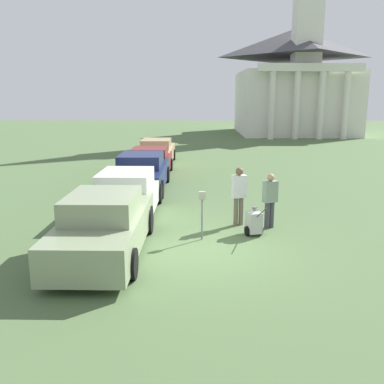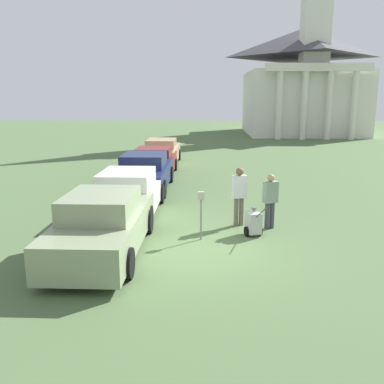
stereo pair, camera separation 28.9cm
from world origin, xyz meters
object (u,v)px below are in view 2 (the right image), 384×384
(person_supervisor, at_px, (270,198))
(parked_car_tan, at_px, (162,152))
(parked_car_navy, at_px, (145,173))
(church, at_px, (303,77))
(parked_car_sage, at_px, (103,225))
(parked_car_white, at_px, (128,194))
(equipment_cart, at_px, (253,223))
(person_worker, at_px, (239,193))
(parking_meter, at_px, (201,206))
(parked_car_maroon, at_px, (154,162))

(person_supervisor, bearing_deg, parked_car_tan, -92.29)
(parked_car_navy, distance_m, church, 31.41)
(parked_car_sage, bearing_deg, parked_car_white, 90.59)
(parked_car_navy, relative_size, church, 0.22)
(parked_car_tan, relative_size, equipment_cart, 5.14)
(parked_car_white, distance_m, person_worker, 3.76)
(parking_meter, bearing_deg, person_worker, 50.57)
(parked_car_maroon, bearing_deg, parked_car_sage, -89.41)
(parked_car_maroon, distance_m, person_worker, 9.19)
(parked_car_white, xyz_separation_m, parked_car_tan, (0.00, 11.06, -0.02))
(parked_car_navy, relative_size, parked_car_maroon, 1.13)
(parked_car_sage, height_order, equipment_cart, parked_car_sage)
(parked_car_maroon, xyz_separation_m, parking_meter, (2.45, -9.84, 0.29))
(parked_car_navy, bearing_deg, parking_meter, -68.63)
(parking_meter, height_order, equipment_cart, parking_meter)
(parked_car_navy, relative_size, parked_car_tan, 1.01)
(parked_car_sage, height_order, parked_car_maroon, parked_car_sage)
(parked_car_sage, distance_m, person_worker, 4.37)
(parked_car_navy, height_order, equipment_cart, parked_car_navy)
(parked_car_navy, xyz_separation_m, parked_car_tan, (0.00, 7.07, -0.04))
(parked_car_sage, relative_size, church, 0.22)
(person_supervisor, xyz_separation_m, equipment_cart, (-0.56, -0.70, -0.56))
(parked_car_sage, xyz_separation_m, church, (12.60, 35.84, 5.13))
(parked_car_maroon, height_order, person_worker, person_worker)
(parked_car_white, height_order, equipment_cart, parked_car_white)
(church, bearing_deg, parked_car_white, -111.31)
(parked_car_maroon, distance_m, equipment_cart, 10.25)
(parked_car_navy, bearing_deg, equipment_cart, -56.41)
(parked_car_sage, xyz_separation_m, person_supervisor, (4.49, 2.17, 0.21))
(equipment_cart, bearing_deg, parked_car_navy, 107.32)
(parked_car_maroon, xyz_separation_m, person_supervisor, (4.49, -8.75, 0.28))
(parked_car_white, bearing_deg, person_supervisor, -16.34)
(parking_meter, bearing_deg, parked_car_navy, 110.78)
(parked_car_white, relative_size, parked_car_tan, 1.02)
(person_supervisor, bearing_deg, person_worker, -40.61)
(parked_car_white, height_order, parked_car_navy, parked_car_navy)
(parked_car_tan, distance_m, parking_meter, 13.74)
(parked_car_sage, bearing_deg, person_supervisor, 26.36)
(parked_car_tan, distance_m, equipment_cart, 13.71)
(parked_car_navy, distance_m, parked_car_maroon, 3.40)
(parked_car_white, relative_size, equipment_cart, 5.22)
(parked_car_tan, height_order, equipment_cart, parked_car_tan)
(person_worker, bearing_deg, person_supervisor, 145.43)
(parked_car_tan, bearing_deg, person_supervisor, -69.53)
(parked_car_tan, xyz_separation_m, church, (12.60, 21.25, 5.18))
(parked_car_sage, bearing_deg, person_worker, 35.09)
(parked_car_navy, relative_size, equipment_cart, 5.21)
(parked_car_navy, relative_size, person_worker, 2.90)
(parked_car_white, distance_m, person_supervisor, 4.70)
(parked_car_sage, relative_size, person_supervisor, 3.10)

